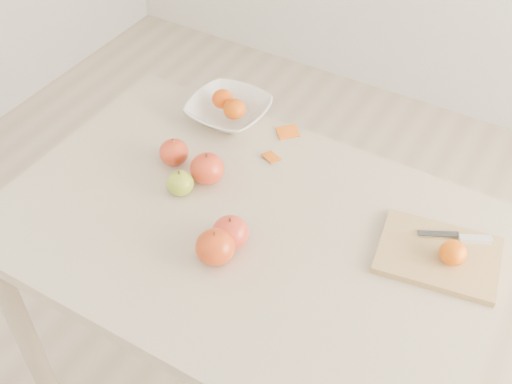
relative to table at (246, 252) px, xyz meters
The scene contains 15 objects.
ground 0.65m from the table, ahead, with size 3.50×3.50×0.00m, color #C6B293.
table is the anchor object (origin of this frame).
cutting_board 0.47m from the table, 17.67° to the left, with size 0.27×0.20×0.02m, color tan.
board_tangerine 0.50m from the table, 15.44° to the left, with size 0.06×0.06×0.05m, color orange.
fruit_bowl 0.44m from the table, 127.79° to the left, with size 0.23×0.23×0.06m, color white.
bowl_tangerine_near 0.47m from the table, 129.54° to the left, with size 0.06×0.06×0.05m, color #E33C08.
bowl_tangerine_far 0.42m from the table, 125.67° to the left, with size 0.06×0.06×0.06m, color #D34C07.
orange_peel_a 0.38m from the table, 102.46° to the left, with size 0.06×0.04×0.00m, color #E05E0F.
orange_peel_b 0.27m from the table, 105.49° to the left, with size 0.04×0.04×0.00m, color #CE5A0E.
paring_knife 0.54m from the table, 23.49° to the left, with size 0.16×0.08×0.01m.
apple_green 0.24m from the table, behind, with size 0.07×0.07×0.06m, color olive.
apple_red_b 0.23m from the table, 152.27° to the left, with size 0.09×0.09×0.08m, color #9A0104.
apple_red_a 0.33m from the table, 160.24° to the left, with size 0.08×0.08×0.07m, color #A7221E.
apple_red_c 0.19m from the table, 91.66° to the right, with size 0.09×0.09×0.08m, color #961605.
apple_red_e 0.15m from the table, 89.09° to the right, with size 0.09×0.09×0.08m, color #A8131B.
Camera 1 is at (0.56, -0.89, 1.88)m, focal length 45.00 mm.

